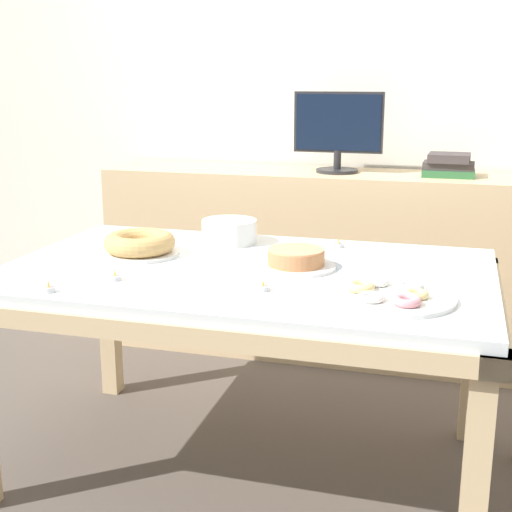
{
  "coord_description": "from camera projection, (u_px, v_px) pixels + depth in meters",
  "views": [
    {
      "loc": [
        0.67,
        -2.2,
        1.37
      ],
      "look_at": [
        0.05,
        -0.07,
        0.81
      ],
      "focal_mm": 50.0,
      "sensor_mm": 36.0,
      "label": 1
    }
  ],
  "objects": [
    {
      "name": "cake_chocolate_round",
      "position": [
        296.0,
        260.0,
        2.37
      ],
      "size": [
        0.27,
        0.27,
        0.07
      ],
      "color": "white",
      "rests_on": "dining_table"
    },
    {
      "name": "tealight_left_edge",
      "position": [
        49.0,
        289.0,
        2.11
      ],
      "size": [
        0.04,
        0.04,
        0.04
      ],
      "color": "silver",
      "rests_on": "dining_table"
    },
    {
      "name": "sideboard",
      "position": [
        315.0,
        263.0,
        3.55
      ],
      "size": [
        2.08,
        0.44,
        0.92
      ],
      "color": "#D1B284",
      "rests_on": "ground"
    },
    {
      "name": "cake_golden_bundt",
      "position": [
        140.0,
        244.0,
        2.54
      ],
      "size": [
        0.28,
        0.28,
        0.08
      ],
      "color": "white",
      "rests_on": "dining_table"
    },
    {
      "name": "tealight_near_cakes",
      "position": [
        263.0,
        287.0,
        2.12
      ],
      "size": [
        0.04,
        0.04,
        0.04
      ],
      "color": "silver",
      "rests_on": "dining_table"
    },
    {
      "name": "plate_stack",
      "position": [
        229.0,
        231.0,
        2.72
      ],
      "size": [
        0.21,
        0.21,
        0.09
      ],
      "color": "white",
      "rests_on": "dining_table"
    },
    {
      "name": "pastry_platter",
      "position": [
        390.0,
        295.0,
        2.04
      ],
      "size": [
        0.38,
        0.38,
        0.04
      ],
      "color": "white",
      "rests_on": "dining_table"
    },
    {
      "name": "tealight_centre",
      "position": [
        115.0,
        277.0,
        2.23
      ],
      "size": [
        0.04,
        0.04,
        0.04
      ],
      "color": "silver",
      "rests_on": "dining_table"
    },
    {
      "name": "dining_table",
      "position": [
        246.0,
        291.0,
        2.4
      ],
      "size": [
        1.65,
        1.02,
        0.75
      ],
      "color": "silver",
      "rests_on": "ground"
    },
    {
      "name": "wall_back",
      "position": [
        330.0,
        90.0,
        3.63
      ],
      "size": [
        8.0,
        0.1,
        2.6
      ],
      "primitive_type": "cube",
      "color": "silver",
      "rests_on": "ground"
    },
    {
      "name": "ground_plane",
      "position": [
        247.0,
        467.0,
        2.57
      ],
      "size": [
        12.0,
        12.0,
        0.0
      ],
      "primitive_type": "plane",
      "color": "#564C44"
    },
    {
      "name": "book_stack",
      "position": [
        449.0,
        165.0,
        3.26
      ],
      "size": [
        0.23,
        0.18,
        0.11
      ],
      "color": "#2D6638",
      "rests_on": "sideboard"
    },
    {
      "name": "computer_monitor",
      "position": [
        338.0,
        132.0,
        3.37
      ],
      "size": [
        0.42,
        0.2,
        0.38
      ],
      "color": "#262628",
      "rests_on": "sideboard"
    },
    {
      "name": "tealight_right_edge",
      "position": [
        338.0,
        245.0,
        2.66
      ],
      "size": [
        0.04,
        0.04,
        0.04
      ],
      "color": "silver",
      "rests_on": "dining_table"
    }
  ]
}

